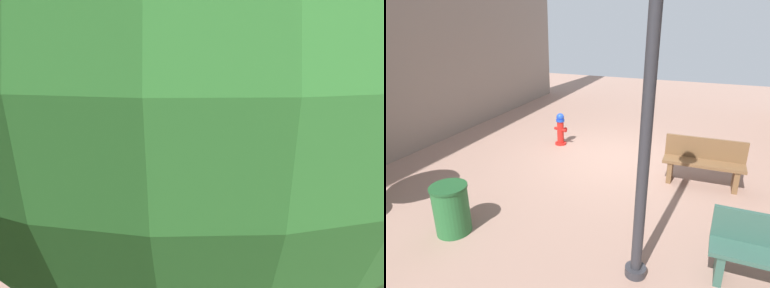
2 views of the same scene
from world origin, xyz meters
The scene contains 5 objects.
ground_plane centered at (0.00, 0.00, 0.00)m, with size 23.40×23.40×0.00m, color #9E7A6B.
fire_hydrant centered at (1.56, -0.45, 0.43)m, with size 0.40×0.38×0.86m.
bench_near centered at (-2.08, 0.57, 0.49)m, with size 1.57×0.45×0.95m.
planter_tree centered at (3.39, 4.28, 1.63)m, with size 1.21×1.21×2.47m.
trash_bin centered at (1.51, 3.77, 0.41)m, with size 0.57×0.57×0.81m.
Camera 1 is at (4.05, 5.06, 1.92)m, focal length 39.68 mm.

